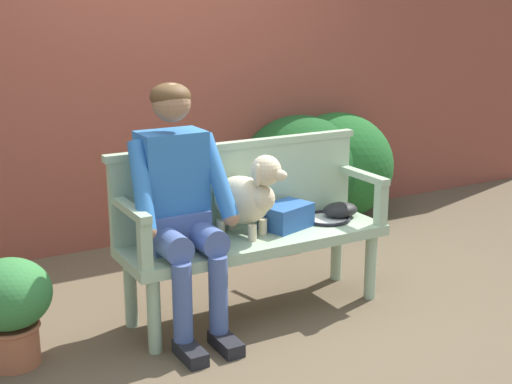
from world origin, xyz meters
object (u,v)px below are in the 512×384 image
dog_on_bench (248,195)px  potted_plant (10,304)px  garden_bench (256,246)px  tennis_racket (323,217)px  sports_bag (286,216)px  person_seated (179,200)px  baseball_glove (340,210)px

dog_on_bench → potted_plant: size_ratio=0.87×
garden_bench → tennis_racket: tennis_racket is taller
sports_bag → potted_plant: sports_bag is taller
garden_bench → person_seated: 0.57m
dog_on_bench → sports_bag: dog_on_bench is taller
garden_bench → potted_plant: size_ratio=2.82×
dog_on_bench → baseball_glove: (0.66, 0.03, -0.19)m
baseball_glove → tennis_racket: bearing=173.7°
person_seated → potted_plant: 0.96m
tennis_racket → dog_on_bench: bearing=-174.3°
person_seated → sports_bag: (0.68, 0.04, -0.20)m
person_seated → baseball_glove: 1.10m
person_seated → tennis_racket: size_ratio=2.29×
person_seated → potted_plant: bearing=176.1°
person_seated → dog_on_bench: 0.42m
dog_on_bench → potted_plant: (-1.29, 0.04, -0.38)m
garden_bench → tennis_racket: 0.51m
garden_bench → baseball_glove: bearing=4.2°
person_seated → garden_bench: bearing=1.0°
potted_plant → garden_bench: bearing=-2.2°
baseball_glove → potted_plant: 1.96m
tennis_racket → potted_plant: potted_plant is taller
baseball_glove → potted_plant: bearing=-175.9°
dog_on_bench → potted_plant: dog_on_bench is taller
sports_bag → potted_plant: size_ratio=0.51×
tennis_racket → potted_plant: (-1.84, -0.01, -0.15)m
person_seated → baseball_glove: bearing=2.8°
dog_on_bench → tennis_racket: (0.55, 0.06, -0.23)m
garden_bench → person_seated: person_seated is taller
dog_on_bench → baseball_glove: 0.69m
garden_bench → tennis_racket: size_ratio=2.64×
person_seated → baseball_glove: (1.08, 0.05, -0.23)m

